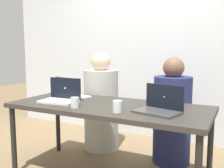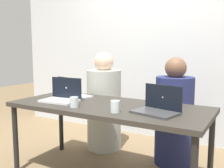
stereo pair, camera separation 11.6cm
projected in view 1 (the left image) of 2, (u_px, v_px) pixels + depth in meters
The scene contains 9 objects.
back_wall at pixel (156, 40), 3.50m from camera, with size 4.68×0.10×2.64m, color silver.
desk at pixel (108, 111), 2.37m from camera, with size 1.80×0.77×0.71m.
person_on_left at pixel (101, 107), 3.14m from camera, with size 0.41×0.41×1.17m.
person_on_right at pixel (172, 117), 2.75m from camera, with size 0.48×0.48×1.12m.
laptop_front_left at pixel (61, 97), 2.51m from camera, with size 0.36×0.27×0.22m.
laptop_back_left at pixel (71, 94), 2.68m from camera, with size 0.34×0.29×0.22m.
laptop_front_right at pixel (159, 107), 2.07m from camera, with size 0.38×0.30×0.22m.
water_glass_left at pixel (75, 103), 2.24m from camera, with size 0.07×0.07×0.09m.
water_glass_right at pixel (117, 107), 2.08m from camera, with size 0.07×0.07×0.09m.
Camera 1 is at (1.09, -2.05, 1.20)m, focal length 42.00 mm.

